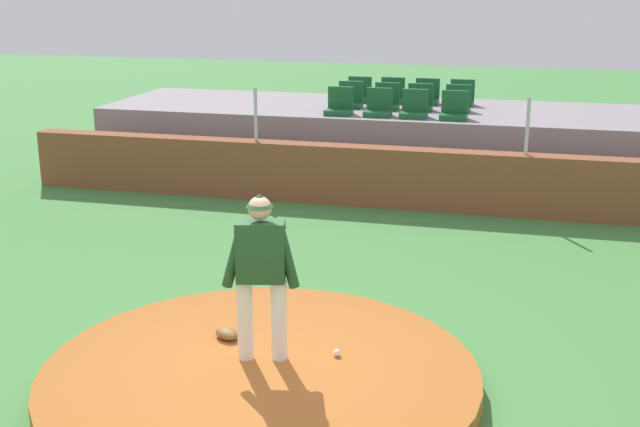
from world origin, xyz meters
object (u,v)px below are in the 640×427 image
at_px(fielding_glove, 227,333).
at_px(stadium_chair_8, 359,94).
at_px(stadium_chair_4, 350,99).
at_px(stadium_chair_0, 340,106).
at_px(stadium_chair_9, 392,95).
at_px(pitcher, 261,265).
at_px(stadium_chair_10, 427,96).
at_px(stadium_chair_6, 420,102).
at_px(stadium_chair_1, 378,107).
at_px(stadium_chair_11, 462,97).
at_px(baseball, 337,353).
at_px(stadium_chair_5, 386,101).
at_px(stadium_chair_2, 414,109).
at_px(stadium_chair_3, 454,110).
at_px(stadium_chair_7, 458,103).

distance_m(fielding_glove, stadium_chair_8, 9.24).
relative_size(stadium_chair_4, stadium_chair_8, 1.00).
distance_m(stadium_chair_0, stadium_chair_9, 1.83).
height_order(pitcher, stadium_chair_10, pitcher).
height_order(fielding_glove, stadium_chair_10, stadium_chair_10).
xyz_separation_m(stadium_chair_6, stadium_chair_9, (-0.68, 0.85, 0.00)).
height_order(stadium_chair_1, stadium_chair_11, same).
xyz_separation_m(baseball, stadium_chair_10, (-0.31, 9.30, 1.28)).
xyz_separation_m(baseball, stadium_chair_5, (-0.99, 8.43, 1.28)).
bearing_deg(stadium_chair_9, stadium_chair_5, 92.17).
height_order(stadium_chair_8, stadium_chair_9, same).
distance_m(stadium_chair_6, stadium_chair_11, 1.12).
bearing_deg(stadium_chair_5, stadium_chair_9, -87.83).
bearing_deg(baseball, stadium_chair_9, 96.26).
relative_size(stadium_chair_4, stadium_chair_5, 1.00).
bearing_deg(stadium_chair_2, stadium_chair_11, -113.29).
xyz_separation_m(pitcher, stadium_chair_5, (-0.28, 8.65, 0.33)).
relative_size(stadium_chair_0, stadium_chair_5, 1.00).
distance_m(stadium_chair_2, stadium_chair_11, 1.82).
xyz_separation_m(stadium_chair_1, stadium_chair_6, (0.66, 0.82, 0.00)).
relative_size(stadium_chair_2, stadium_chair_3, 1.00).
relative_size(stadium_chair_5, stadium_chair_11, 1.00).
xyz_separation_m(stadium_chair_1, stadium_chair_5, (0.01, 0.79, 0.00)).
distance_m(stadium_chair_7, stadium_chair_9, 1.63).
bearing_deg(stadium_chair_5, pitcher, 91.85).
bearing_deg(stadium_chair_3, stadium_chair_10, -67.34).
distance_m(stadium_chair_1, stadium_chair_11, 2.17).
bearing_deg(stadium_chair_5, stadium_chair_2, 129.47).
bearing_deg(stadium_chair_9, pitcher, 91.88).
bearing_deg(baseball, stadium_chair_4, 101.48).
relative_size(pitcher, stadium_chair_7, 3.40).
bearing_deg(fielding_glove, stadium_chair_0, 129.43).
bearing_deg(pitcher, stadium_chair_10, 74.82).
xyz_separation_m(stadium_chair_5, stadium_chair_10, (0.68, 0.87, 0.00)).
bearing_deg(stadium_chair_8, fielding_glove, 93.04).
bearing_deg(stadium_chair_7, stadium_chair_9, -30.43).
bearing_deg(baseball, stadium_chair_8, 100.42).
bearing_deg(pitcher, stadium_chair_2, 74.46).
bearing_deg(stadium_chair_8, stadium_chair_7, 159.33).
relative_size(stadium_chair_2, stadium_chair_10, 1.00).
relative_size(pitcher, baseball, 22.97).
distance_m(stadium_chair_1, stadium_chair_10, 1.80).
bearing_deg(stadium_chair_1, stadium_chair_8, -66.64).
xyz_separation_m(stadium_chair_0, stadium_chair_4, (0.01, 0.87, 0.00)).
bearing_deg(stadium_chair_8, stadium_chair_9, -176.93).
height_order(stadium_chair_3, stadium_chair_8, same).
bearing_deg(stadium_chair_4, stadium_chair_6, 178.92).
bearing_deg(stadium_chair_10, stadium_chair_7, 130.13).
distance_m(stadium_chair_8, stadium_chair_9, 0.68).
relative_size(baseball, stadium_chair_7, 0.15).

